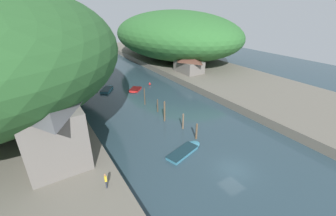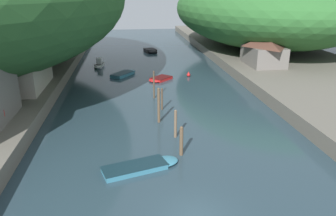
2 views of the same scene
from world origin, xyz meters
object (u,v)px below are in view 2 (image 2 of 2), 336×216
(boat_cabin_cruiser, at_px, (151,51))
(boat_navy_launch, at_px, (99,65))
(boat_near_quay, at_px, (144,166))
(boathouse_shed, at_px, (16,68))
(person_by_boathouse, at_px, (4,115))
(right_bank_cottage, at_px, (264,49))
(boat_red_skiff, at_px, (125,73))
(channel_buoy_near, at_px, (189,75))
(boat_white_cruiser, at_px, (159,79))

(boat_cabin_cruiser, xyz_separation_m, boat_navy_launch, (-9.92, -12.42, 0.11))
(boat_navy_launch, bearing_deg, boat_near_quay, 109.71)
(boathouse_shed, height_order, person_by_boathouse, boathouse_shed)
(right_bank_cottage, height_order, boat_cabin_cruiser, right_bank_cottage)
(right_bank_cottage, height_order, boat_red_skiff, right_bank_cottage)
(boat_red_skiff, relative_size, person_by_boathouse, 3.01)
(channel_buoy_near, bearing_deg, person_by_boathouse, -135.31)
(boat_cabin_cruiser, height_order, boat_white_cruiser, boat_cabin_cruiser)
(channel_buoy_near, xyz_separation_m, person_by_boathouse, (-20.20, -19.98, 2.15))
(boat_navy_launch, relative_size, person_by_boathouse, 1.90)
(boat_cabin_cruiser, height_order, boat_navy_launch, boat_navy_launch)
(boat_cabin_cruiser, relative_size, boat_white_cruiser, 1.02)
(boat_white_cruiser, bearing_deg, boathouse_shed, 65.73)
(boathouse_shed, height_order, boat_white_cruiser, boathouse_shed)
(boat_near_quay, distance_m, boat_white_cruiser, 25.08)
(boat_near_quay, height_order, boat_navy_launch, boat_navy_launch)
(right_bank_cottage, height_order, person_by_boathouse, right_bank_cottage)
(boat_near_quay, xyz_separation_m, boat_white_cruiser, (3.75, 24.80, -0.01))
(boathouse_shed, xyz_separation_m, person_by_boathouse, (2.11, -11.69, -1.43))
(right_bank_cottage, bearing_deg, boat_red_skiff, 174.52)
(boat_red_skiff, bearing_deg, person_by_boathouse, -79.44)
(boat_white_cruiser, bearing_deg, person_by_boathouse, 94.78)
(boat_cabin_cruiser, bearing_deg, person_by_boathouse, 53.12)
(right_bank_cottage, xyz_separation_m, boat_cabin_cruiser, (-15.97, 20.36, -3.52))
(boat_red_skiff, distance_m, channel_buoy_near, 9.98)
(boat_cabin_cruiser, height_order, boat_red_skiff, boat_cabin_cruiser)
(boat_red_skiff, distance_m, boat_white_cruiser, 6.35)
(person_by_boathouse, bearing_deg, boat_red_skiff, -44.63)
(boat_navy_launch, bearing_deg, boat_cabin_cruiser, -118.20)
(boat_white_cruiser, bearing_deg, channel_buoy_near, -116.33)
(boat_red_skiff, relative_size, boat_navy_launch, 1.58)
(right_bank_cottage, relative_size, boat_white_cruiser, 1.96)
(right_bank_cottage, xyz_separation_m, boat_near_quay, (-20.24, -26.61, -3.66))
(boat_red_skiff, relative_size, boat_near_quay, 0.82)
(boat_cabin_cruiser, relative_size, boat_navy_launch, 1.28)
(boat_white_cruiser, xyz_separation_m, boat_navy_launch, (-9.39, 9.75, 0.26))
(boat_navy_launch, bearing_deg, right_bank_cottage, 173.38)
(boathouse_shed, bearing_deg, right_bank_cottage, 14.00)
(boat_white_cruiser, relative_size, boat_navy_launch, 1.26)
(boat_white_cruiser, relative_size, channel_buoy_near, 5.02)
(right_bank_cottage, relative_size, boat_cabin_cruiser, 1.93)
(boat_cabin_cruiser, bearing_deg, right_bank_cottage, 112.81)
(boat_white_cruiser, bearing_deg, right_bank_cottage, -128.81)
(boat_red_skiff, bearing_deg, boat_white_cruiser, -1.86)
(right_bank_cottage, distance_m, boat_red_skiff, 21.93)
(right_bank_cottage, distance_m, boat_white_cruiser, 17.00)
(right_bank_cottage, xyz_separation_m, channel_buoy_near, (-11.81, -0.22, -3.56))
(boat_red_skiff, relative_size, boat_white_cruiser, 1.26)
(boathouse_shed, bearing_deg, boat_cabin_cruiser, 57.83)
(boat_cabin_cruiser, relative_size, channel_buoy_near, 5.11)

